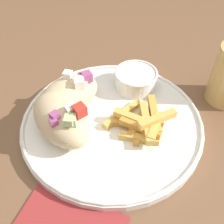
{
  "coord_description": "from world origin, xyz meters",
  "views": [
    {
      "loc": [
        0.02,
        -0.34,
        1.08
      ],
      "look_at": [
        -0.01,
        -0.05,
        0.77
      ],
      "focal_mm": 42.0,
      "sensor_mm": 36.0,
      "label": 1
    }
  ],
  "objects_px": {
    "plate": "(112,122)",
    "pita_sandwich_far": "(70,93)",
    "fries_pile": "(142,122)",
    "pita_sandwich_near": "(61,119)",
    "sauce_ramekin": "(136,78)"
  },
  "relations": [
    {
      "from": "plate",
      "to": "pita_sandwich_far",
      "type": "relative_size",
      "value": 2.39
    },
    {
      "from": "pita_sandwich_far",
      "to": "fries_pile",
      "type": "relative_size",
      "value": 1.08
    },
    {
      "from": "pita_sandwich_far",
      "to": "fries_pile",
      "type": "distance_m",
      "value": 0.13
    },
    {
      "from": "fries_pile",
      "to": "plate",
      "type": "bearing_deg",
      "value": 167.05
    },
    {
      "from": "plate",
      "to": "sauce_ramekin",
      "type": "bearing_deg",
      "value": 67.24
    },
    {
      "from": "sauce_ramekin",
      "to": "fries_pile",
      "type": "bearing_deg",
      "value": -83.61
    },
    {
      "from": "pita_sandwich_near",
      "to": "pita_sandwich_far",
      "type": "height_order",
      "value": "pita_sandwich_near"
    },
    {
      "from": "plate",
      "to": "pita_sandwich_near",
      "type": "bearing_deg",
      "value": -158.31
    },
    {
      "from": "pita_sandwich_far",
      "to": "fries_pile",
      "type": "xyz_separation_m",
      "value": [
        0.12,
        -0.05,
        -0.01
      ]
    },
    {
      "from": "pita_sandwich_near",
      "to": "pita_sandwich_far",
      "type": "xyz_separation_m",
      "value": [
        0.0,
        0.06,
        -0.0
      ]
    },
    {
      "from": "plate",
      "to": "fries_pile",
      "type": "height_order",
      "value": "fries_pile"
    },
    {
      "from": "plate",
      "to": "sauce_ramekin",
      "type": "xyz_separation_m",
      "value": [
        0.04,
        0.09,
        0.02
      ]
    },
    {
      "from": "plate",
      "to": "sauce_ramekin",
      "type": "distance_m",
      "value": 0.1
    },
    {
      "from": "pita_sandwich_far",
      "to": "fries_pile",
      "type": "height_order",
      "value": "pita_sandwich_far"
    },
    {
      "from": "pita_sandwich_near",
      "to": "fries_pile",
      "type": "relative_size",
      "value": 1.18
    }
  ]
}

